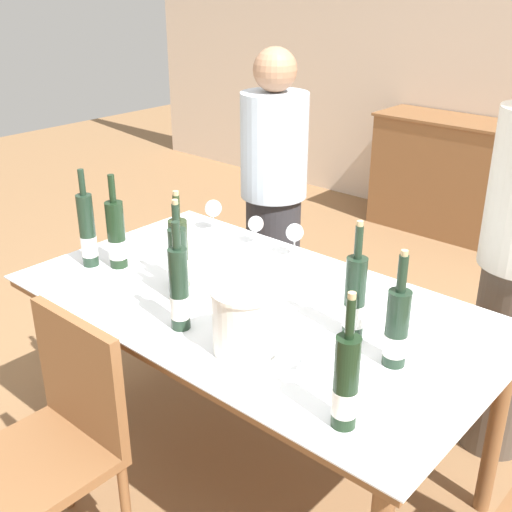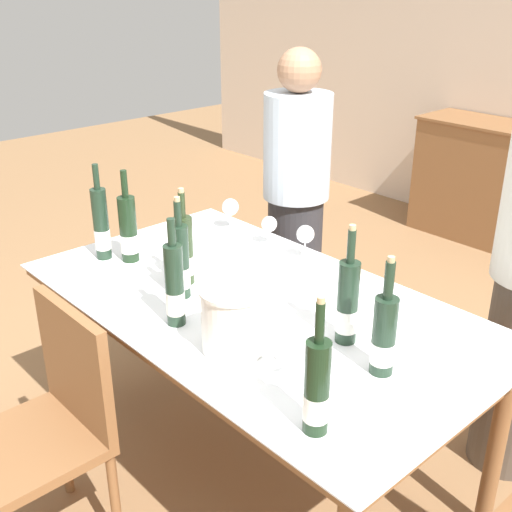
% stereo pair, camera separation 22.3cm
% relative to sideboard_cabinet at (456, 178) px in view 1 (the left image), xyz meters
% --- Properties ---
extents(ground_plane, '(12.00, 12.00, 0.00)m').
position_rel_sideboard_cabinet_xyz_m(ground_plane, '(0.57, -2.90, -0.43)').
color(ground_plane, olive).
extents(sideboard_cabinet, '(1.25, 0.46, 0.87)m').
position_rel_sideboard_cabinet_xyz_m(sideboard_cabinet, '(0.00, 0.00, 0.00)').
color(sideboard_cabinet, brown).
rests_on(sideboard_cabinet, ground_plane).
extents(dining_table, '(1.75, 0.99, 0.76)m').
position_rel_sideboard_cabinet_xyz_m(dining_table, '(0.57, -2.90, 0.26)').
color(dining_table, brown).
rests_on(dining_table, ground_plane).
extents(ice_bucket, '(0.21, 0.21, 0.21)m').
position_rel_sideboard_cabinet_xyz_m(ice_bucket, '(0.75, -3.16, 0.44)').
color(ice_bucket, white).
rests_on(ice_bucket, dining_table).
extents(wine_bottle_0, '(0.06, 0.06, 0.40)m').
position_rel_sideboard_cabinet_xyz_m(wine_bottle_0, '(-0.14, -3.10, 0.47)').
color(wine_bottle_0, '#1E3323').
rests_on(wine_bottle_0, dining_table).
extents(wine_bottle_1, '(0.07, 0.07, 0.40)m').
position_rel_sideboard_cabinet_xyz_m(wine_bottle_1, '(0.96, -2.86, 0.46)').
color(wine_bottle_1, '#1E3323').
rests_on(wine_bottle_1, dining_table).
extents(wine_bottle_2, '(0.07, 0.07, 0.38)m').
position_rel_sideboard_cabinet_xyz_m(wine_bottle_2, '(-0.05, -3.03, 0.46)').
color(wine_bottle_2, black).
rests_on(wine_bottle_2, dining_table).
extents(wine_bottle_3, '(0.07, 0.07, 0.39)m').
position_rel_sideboard_cabinet_xyz_m(wine_bottle_3, '(1.19, -3.26, 0.46)').
color(wine_bottle_3, black).
rests_on(wine_bottle_3, dining_table).
extents(wine_bottle_4, '(0.07, 0.07, 0.38)m').
position_rel_sideboard_cabinet_xyz_m(wine_bottle_4, '(1.14, -2.92, 0.45)').
color(wine_bottle_4, '#1E3323').
rests_on(wine_bottle_4, dining_table).
extents(wine_bottle_5, '(0.07, 0.07, 0.38)m').
position_rel_sideboard_cabinet_xyz_m(wine_bottle_5, '(0.35, -3.07, 0.46)').
color(wine_bottle_5, '#1E3323').
rests_on(wine_bottle_5, dining_table).
extents(wine_bottle_6, '(0.06, 0.06, 0.38)m').
position_rel_sideboard_cabinet_xyz_m(wine_bottle_6, '(0.50, -3.20, 0.46)').
color(wine_bottle_6, '#1E3323').
rests_on(wine_bottle_6, dining_table).
extents(wine_bottle_7, '(0.07, 0.07, 0.38)m').
position_rel_sideboard_cabinet_xyz_m(wine_bottle_7, '(0.27, -2.99, 0.45)').
color(wine_bottle_7, '#28381E').
rests_on(wine_bottle_7, dining_table).
extents(wine_glass_0, '(0.07, 0.07, 0.15)m').
position_rel_sideboard_cabinet_xyz_m(wine_glass_0, '(0.42, -2.49, 0.43)').
color(wine_glass_0, white).
rests_on(wine_glass_0, dining_table).
extents(wine_glass_1, '(0.08, 0.08, 0.15)m').
position_rel_sideboard_cabinet_xyz_m(wine_glass_1, '(-0.03, -2.51, 0.43)').
color(wine_glass_1, white).
rests_on(wine_glass_1, dining_table).
extents(wine_glass_2, '(0.08, 0.08, 0.13)m').
position_rel_sideboard_cabinet_xyz_m(wine_glass_2, '(0.96, -3.15, 0.42)').
color(wine_glass_2, white).
rests_on(wine_glass_2, dining_table).
extents(wine_glass_3, '(0.07, 0.07, 0.13)m').
position_rel_sideboard_cabinet_xyz_m(wine_glass_3, '(0.22, -2.50, 0.41)').
color(wine_glass_3, white).
rests_on(wine_glass_3, dining_table).
extents(chair_near_front, '(0.42, 0.42, 0.88)m').
position_rel_sideboard_cabinet_xyz_m(chair_near_front, '(0.36, -3.62, 0.07)').
color(chair_near_front, brown).
rests_on(chair_near_front, ground_plane).
extents(person_host, '(0.33, 0.33, 1.53)m').
position_rel_sideboard_cabinet_xyz_m(person_host, '(-0.04, -2.07, 0.33)').
color(person_host, '#2D2D33').
rests_on(person_host, ground_plane).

